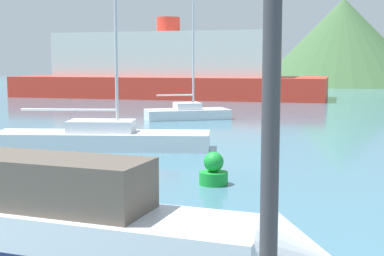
% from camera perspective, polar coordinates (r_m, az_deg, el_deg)
% --- Properties ---
extents(streetlamp, '(0.33, 0.33, 4.44)m').
position_cam_1_polar(streetlamp, '(3.46, 8.50, 6.60)').
color(streetlamp, '#38383D').
rests_on(streetlamp, dock).
extents(motorboat_near, '(7.92, 1.76, 2.15)m').
position_cam_1_polar(motorboat_near, '(9.68, -9.07, -10.34)').
color(motorboat_near, silver).
rests_on(motorboat_near, ground_plane).
extents(sailboat_inner, '(8.91, 4.42, 7.77)m').
position_cam_1_polar(sailboat_inner, '(21.90, -9.62, -1.04)').
color(sailboat_inner, silver).
rests_on(sailboat_inner, ground_plane).
extents(sailboat_middle, '(5.48, 4.62, 7.20)m').
position_cam_1_polar(sailboat_middle, '(33.33, -0.50, 1.69)').
color(sailboat_middle, silver).
rests_on(sailboat_middle, ground_plane).
extents(ferry_distant, '(32.26, 11.77, 8.09)m').
position_cam_1_polar(ferry_distant, '(55.11, -2.52, 6.30)').
color(ferry_distant, red).
rests_on(ferry_distant, ground_plane).
extents(buoy_marker, '(0.82, 0.82, 0.94)m').
position_cam_1_polar(buoy_marker, '(15.27, 2.32, -4.61)').
color(buoy_marker, green).
rests_on(buoy_marker, ground_plane).
extents(hill_west, '(33.15, 33.15, 7.66)m').
position_cam_1_polar(hill_west, '(104.21, -6.17, 7.06)').
color(hill_west, '#4C6647').
rests_on(hill_west, ground_plane).
extents(hill_central, '(26.84, 26.84, 13.77)m').
position_cam_1_polar(hill_central, '(89.76, 15.76, 8.83)').
color(hill_central, '#3D6038').
rests_on(hill_central, ground_plane).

